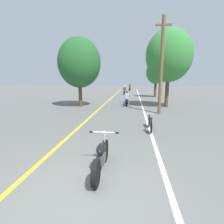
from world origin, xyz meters
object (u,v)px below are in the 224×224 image
at_px(roadside_tree_left, 79,63).
at_px(motorcycle_rider_mid, 125,91).
at_px(utility_pole, 161,65).
at_px(roadside_tree_right_far, 156,73).
at_px(motorcycle_foreground, 101,156).
at_px(motorcycle_rider_lead, 127,100).
at_px(bicycle_parked, 150,123).
at_px(motorcycle_rider_far, 130,88).
at_px(roadside_tree_right_near, 169,56).

height_order(roadside_tree_left, motorcycle_rider_mid, roadside_tree_left).
height_order(utility_pole, roadside_tree_right_far, utility_pole).
height_order(motorcycle_foreground, motorcycle_rider_lead, motorcycle_rider_lead).
bearing_deg(utility_pole, motorcycle_rider_mid, 101.96).
xyz_separation_m(motorcycle_rider_lead, motorcycle_rider_mid, (-0.80, 11.61, 0.02)).
xyz_separation_m(motorcycle_rider_lead, bicycle_parked, (1.43, -8.11, -0.16)).
bearing_deg(motorcycle_rider_far, roadside_tree_right_far, -74.48).
bearing_deg(motorcycle_rider_mid, roadside_tree_right_far, -42.22).
xyz_separation_m(motorcycle_foreground, motorcycle_rider_mid, (-0.52, 23.88, 0.09)).
distance_m(motorcycle_rider_lead, bicycle_parked, 8.24).
relative_size(motorcycle_foreground, motorcycle_rider_mid, 0.96).
height_order(roadside_tree_right_far, motorcycle_rider_lead, roadside_tree_right_far).
xyz_separation_m(utility_pole, roadside_tree_right_far, (1.07, 11.51, -0.15)).
bearing_deg(roadside_tree_right_near, bicycle_parked, -105.88).
relative_size(roadside_tree_right_near, motorcycle_rider_lead, 3.47).
bearing_deg(motorcycle_rider_far, roadside_tree_left, -100.36).
distance_m(motorcycle_foreground, motorcycle_rider_mid, 23.88).
relative_size(motorcycle_foreground, motorcycle_rider_lead, 1.05).
relative_size(utility_pole, roadside_tree_right_far, 1.39).
distance_m(utility_pole, bicycle_parked, 5.36).
distance_m(roadside_tree_right_far, roadside_tree_left, 11.84).
bearing_deg(roadside_tree_right_near, motorcycle_foreground, -108.28).
bearing_deg(motorcycle_foreground, motorcycle_rider_far, 89.75).
bearing_deg(motorcycle_foreground, roadside_tree_right_far, 79.12).
xyz_separation_m(motorcycle_foreground, motorcycle_rider_lead, (0.28, 12.27, 0.07)).
relative_size(roadside_tree_left, motorcycle_rider_far, 2.94).
distance_m(motorcycle_rider_mid, motorcycle_rider_far, 9.34).
height_order(utility_pole, motorcycle_foreground, utility_pole).
distance_m(motorcycle_rider_lead, motorcycle_rider_far, 20.92).
relative_size(roadside_tree_left, motorcycle_rider_mid, 2.87).
distance_m(utility_pole, roadside_tree_left, 7.16).
bearing_deg(roadside_tree_right_near, motorcycle_rider_lead, 168.18).
bearing_deg(utility_pole, motorcycle_rider_far, 96.01).
bearing_deg(roadside_tree_left, motorcycle_rider_far, 79.64).
bearing_deg(motorcycle_rider_lead, motorcycle_rider_far, 90.36).
bearing_deg(bicycle_parked, utility_pole, 76.25).
distance_m(motorcycle_rider_far, bicycle_parked, 29.08).
bearing_deg(motorcycle_rider_mid, motorcycle_foreground, -88.76).
bearing_deg(roadside_tree_right_near, utility_pole, -108.75).
xyz_separation_m(roadside_tree_right_near, motorcycle_rider_mid, (-4.32, 12.35, -3.90)).
bearing_deg(roadside_tree_left, motorcycle_foreground, -70.41).
height_order(roadside_tree_right_near, motorcycle_foreground, roadside_tree_right_near).
bearing_deg(roadside_tree_right_near, roadside_tree_left, -176.01).
height_order(utility_pole, motorcycle_rider_lead, utility_pole).
xyz_separation_m(roadside_tree_left, motorcycle_rider_mid, (3.39, 12.89, -3.34)).
distance_m(roadside_tree_right_near, roadside_tree_left, 7.76).
height_order(roadside_tree_right_near, bicycle_parked, roadside_tree_right_near).
distance_m(roadside_tree_right_near, motorcycle_foreground, 12.78).
distance_m(roadside_tree_right_far, bicycle_parked, 16.18).
relative_size(motorcycle_rider_lead, motorcycle_rider_mid, 0.92).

